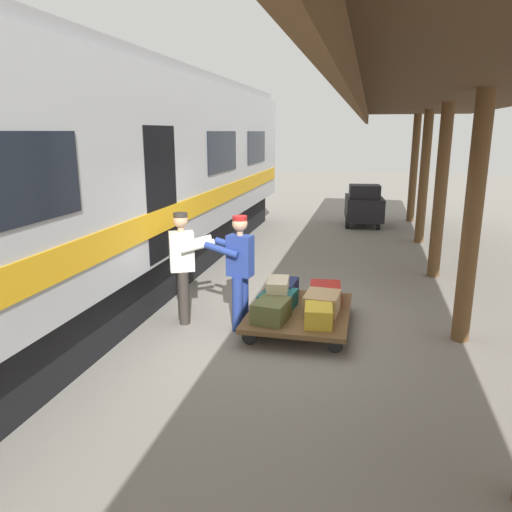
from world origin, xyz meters
TOP-DOWN VIEW (x-y plane):
  - ground_plane at (0.00, 0.00)m, footprint 60.00×60.00m
  - platform_canopy at (-2.46, -0.00)m, footprint 3.20×20.27m
  - train_car at (3.40, 0.00)m, footprint 3.02×18.37m
  - luggage_cart at (-0.25, 0.06)m, footprint 1.47×1.89m
  - suitcase_tan_vintage at (-0.57, 0.06)m, footprint 0.52×0.61m
  - suitcase_olive_duffel at (0.08, 0.58)m, footprint 0.51×0.61m
  - suitcase_teal_softside at (0.08, 0.06)m, footprint 0.54×0.65m
  - suitcase_navy_fabric at (0.08, -0.46)m, footprint 0.41×0.64m
  - suitcase_red_plastic at (-0.57, -0.46)m, footprint 0.53×0.67m
  - suitcase_yellow_case at (-0.57, 0.58)m, footprint 0.42×0.53m
  - suitcase_cream_canvas at (0.09, 0.05)m, footprint 0.36×0.57m
  - porter_in_overalls at (0.63, 0.28)m, footprint 0.71×0.51m
  - porter_by_door at (1.52, 0.21)m, footprint 0.74×0.61m
  - baggage_tug at (-1.03, -8.58)m, footprint 1.26×1.80m

SIDE VIEW (x-z plane):
  - ground_plane at x=0.00m, z-range 0.00..0.00m
  - luggage_cart at x=-0.25m, z-range 0.10..0.38m
  - suitcase_teal_softside at x=0.08m, z-range 0.28..0.53m
  - suitcase_red_plastic at x=-0.57m, z-range 0.28..0.53m
  - suitcase_yellow_case at x=-0.57m, z-range 0.28..0.55m
  - suitcase_navy_fabric at x=0.08m, z-range 0.28..0.55m
  - suitcase_tan_vintage at x=-0.57m, z-range 0.28..0.56m
  - suitcase_olive_duffel at x=0.08m, z-range 0.28..0.57m
  - baggage_tug at x=-1.03m, z-range -0.02..1.28m
  - suitcase_cream_canvas at x=0.09m, z-range 0.53..0.73m
  - porter_in_overalls at x=0.63m, z-range 0.07..1.78m
  - porter_by_door at x=1.52m, z-range 0.07..1.78m
  - train_car at x=3.40m, z-range 0.06..4.06m
  - platform_canopy at x=-2.46m, z-range 1.49..5.05m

